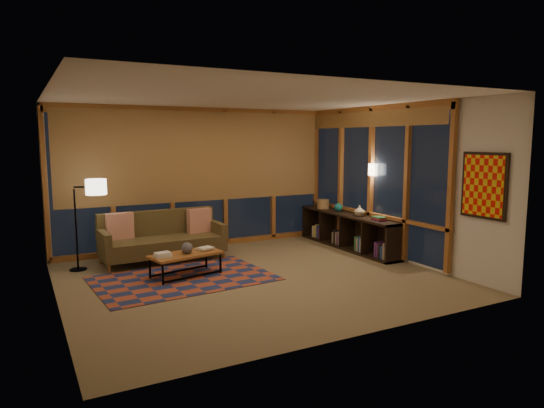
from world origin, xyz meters
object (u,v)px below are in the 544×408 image
floor_lamp (76,225)px  bookshelf (347,231)px  sofa (163,237)px  coffee_table (186,265)px

floor_lamp → bookshelf: 4.88m
sofa → bookshelf: sofa is taller
sofa → bookshelf: 3.50m
sofa → bookshelf: size_ratio=0.76×
coffee_table → floor_lamp: (-1.43, 1.17, 0.56)m
coffee_table → floor_lamp: 1.93m
sofa → floor_lamp: bearing=175.0°
floor_lamp → bookshelf: size_ratio=0.55×
sofa → bookshelf: bearing=-12.2°
sofa → coffee_table: 1.11m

